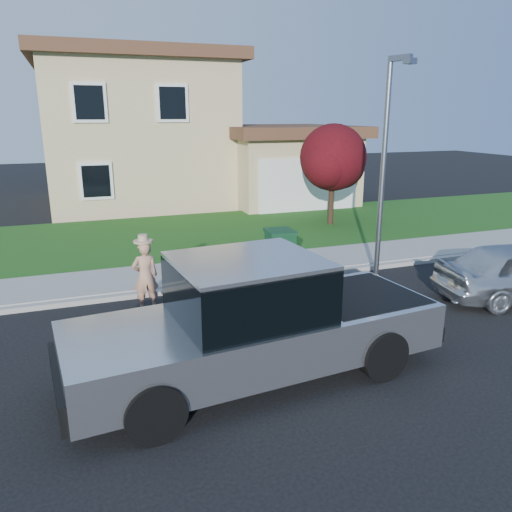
{
  "coord_description": "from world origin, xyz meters",
  "views": [
    {
      "loc": [
        -3.07,
        -8.47,
        4.18
      ],
      "look_at": [
        0.52,
        1.33,
        1.2
      ],
      "focal_mm": 35.0,
      "sensor_mm": 36.0,
      "label": 1
    }
  ],
  "objects": [
    {
      "name": "ground",
      "position": [
        0.0,
        0.0,
        0.0
      ],
      "size": [
        80.0,
        80.0,
        0.0
      ],
      "primitive_type": "plane",
      "color": "black",
      "rests_on": "ground"
    },
    {
      "name": "curb",
      "position": [
        1.0,
        2.9,
        0.06
      ],
      "size": [
        40.0,
        0.2,
        0.12
      ],
      "primitive_type": "cube",
      "color": "gray",
      "rests_on": "ground"
    },
    {
      "name": "sidewalk",
      "position": [
        1.0,
        4.0,
        0.07
      ],
      "size": [
        40.0,
        2.0,
        0.15
      ],
      "primitive_type": "cube",
      "color": "gray",
      "rests_on": "ground"
    },
    {
      "name": "lawn",
      "position": [
        1.0,
        8.5,
        0.05
      ],
      "size": [
        40.0,
        7.0,
        0.1
      ],
      "primitive_type": "cube",
      "color": "#254E16",
      "rests_on": "ground"
    },
    {
      "name": "house",
      "position": [
        1.31,
        16.38,
        3.17
      ],
      "size": [
        14.0,
        11.3,
        6.85
      ],
      "color": "tan",
      "rests_on": "ground"
    },
    {
      "name": "pickup_truck",
      "position": [
        -0.53,
        -1.5,
        0.95
      ],
      "size": [
        6.36,
        2.67,
        2.04
      ],
      "rotation": [
        0.0,
        0.0,
        0.09
      ],
      "color": "black",
      "rests_on": "ground"
    },
    {
      "name": "woman",
      "position": [
        -1.79,
        2.06,
        0.81
      ],
      "size": [
        0.59,
        0.42,
        1.7
      ],
      "rotation": [
        0.0,
        0.0,
        3.22
      ],
      "color": "tan",
      "rests_on": "ground"
    },
    {
      "name": "ornamental_tree",
      "position": [
        6.13,
        8.2,
        2.5
      ],
      "size": [
        2.74,
        2.47,
        3.76
      ],
      "color": "black",
      "rests_on": "lawn"
    },
    {
      "name": "trash_bin",
      "position": [
        1.84,
        3.1,
        0.73
      ],
      "size": [
        0.76,
        0.86,
        1.14
      ],
      "rotation": [
        0.0,
        0.0,
        -0.08
      ],
      "color": "#0F371C",
      "rests_on": "sidewalk"
    },
    {
      "name": "street_lamp",
      "position": [
        4.1,
        1.94,
        3.12
      ],
      "size": [
        0.38,
        0.71,
        5.47
      ],
      "rotation": [
        0.0,
        0.0,
        0.29
      ],
      "color": "slate",
      "rests_on": "ground"
    }
  ]
}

